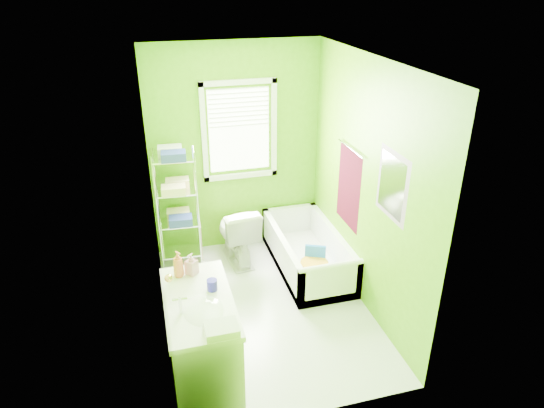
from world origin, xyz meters
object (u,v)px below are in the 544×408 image
object	(u,v)px
toilet	(237,233)
vanity	(202,337)
wire_shelf_unit	(178,196)
bathtub	(308,256)

from	to	relation	value
toilet	vanity	distance (m)	1.94
vanity	wire_shelf_unit	distance (m)	2.03
bathtub	toilet	bearing A→B (deg)	153.18
bathtub	wire_shelf_unit	bearing A→B (deg)	158.81
toilet	wire_shelf_unit	bearing A→B (deg)	-19.48
bathtub	vanity	world-z (taller)	vanity
wire_shelf_unit	toilet	bearing A→B (deg)	-13.78
toilet	vanity	world-z (taller)	vanity
vanity	bathtub	bearing A→B (deg)	43.95
vanity	wire_shelf_unit	size ratio (longest dim) A/B	0.75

